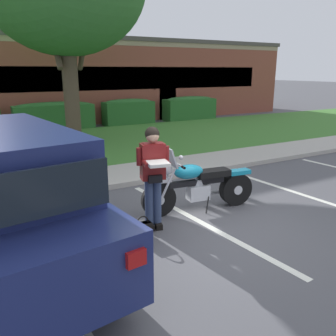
% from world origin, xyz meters
% --- Properties ---
extents(ground_plane, '(140.00, 140.00, 0.00)m').
position_xyz_m(ground_plane, '(0.00, 0.00, 0.00)').
color(ground_plane, '#4C4C51').
extents(curb_strip, '(60.00, 0.20, 0.12)m').
position_xyz_m(curb_strip, '(0.00, 2.65, 0.06)').
color(curb_strip, '#ADA89E').
rests_on(curb_strip, ground).
extents(concrete_walk, '(60.00, 1.50, 0.08)m').
position_xyz_m(concrete_walk, '(0.00, 3.50, 0.04)').
color(concrete_walk, '#ADA89E').
rests_on(concrete_walk, ground).
extents(grass_lawn, '(60.00, 6.72, 0.06)m').
position_xyz_m(grass_lawn, '(0.00, 7.61, 0.03)').
color(grass_lawn, '#3D752D').
rests_on(grass_lawn, ground).
extents(stall_stripe_0, '(0.53, 4.39, 0.01)m').
position_xyz_m(stall_stripe_0, '(-2.61, 0.20, 0.00)').
color(stall_stripe_0, silver).
rests_on(stall_stripe_0, ground).
extents(stall_stripe_1, '(0.53, 4.39, 0.01)m').
position_xyz_m(stall_stripe_1, '(0.08, 0.20, 0.00)').
color(stall_stripe_1, silver).
rests_on(stall_stripe_1, ground).
extents(stall_stripe_2, '(0.53, 4.39, 0.01)m').
position_xyz_m(stall_stripe_2, '(2.78, 0.20, 0.00)').
color(stall_stripe_2, silver).
rests_on(stall_stripe_2, ground).
extents(motorcycle, '(2.24, 0.82, 1.26)m').
position_xyz_m(motorcycle, '(0.45, 0.63, 0.49)').
color(motorcycle, black).
rests_on(motorcycle, ground).
extents(rider_person, '(0.53, 0.63, 1.70)m').
position_xyz_m(rider_person, '(-0.74, 0.34, 1.01)').
color(rider_person, black).
rests_on(rider_person, ground).
extents(handbag, '(0.28, 0.13, 0.36)m').
position_xyz_m(handbag, '(-1.03, 0.13, 0.14)').
color(handbag, black).
rests_on(handbag, ground).
extents(hedge_center_left, '(3.37, 0.90, 1.24)m').
position_xyz_m(hedge_center_left, '(0.02, 11.36, 0.65)').
color(hedge_center_left, '#286028').
rests_on(hedge_center_left, ground).
extents(hedge_center_right, '(2.43, 0.90, 1.24)m').
position_xyz_m(hedge_center_right, '(3.50, 11.36, 0.65)').
color(hedge_center_right, '#286028').
rests_on(hedge_center_right, ground).
extents(hedge_right, '(2.81, 0.90, 1.24)m').
position_xyz_m(hedge_right, '(6.98, 11.36, 0.65)').
color(hedge_right, '#286028').
rests_on(hedge_right, ground).
extents(brick_building, '(26.00, 11.26, 4.14)m').
position_xyz_m(brick_building, '(0.98, 17.74, 2.07)').
color(brick_building, brown).
rests_on(brick_building, ground).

